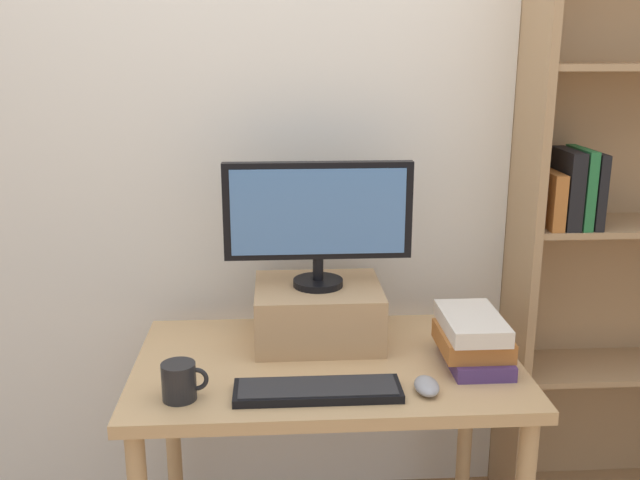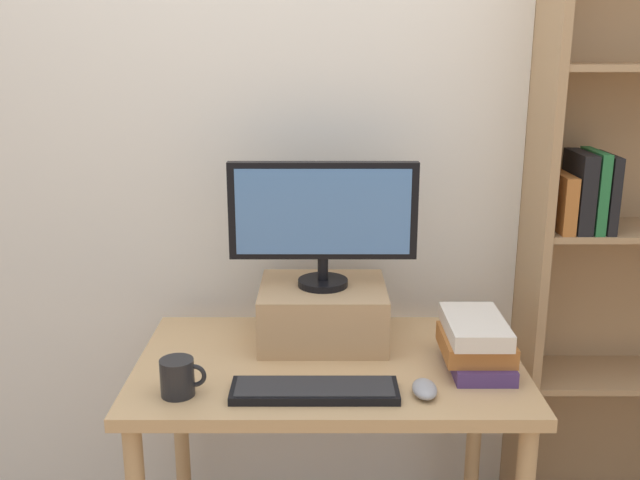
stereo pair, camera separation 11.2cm
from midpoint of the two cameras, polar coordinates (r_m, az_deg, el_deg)
back_wall at (r=2.38m, az=1.74°, el=8.52°), size 7.00×0.08×2.60m
desk at (r=2.12m, az=2.04°, el=-11.81°), size 1.10×0.67×0.71m
riser_box at (r=2.19m, az=1.46°, el=-5.82°), size 0.38×0.32×0.17m
computer_monitor at (r=2.10m, az=1.52°, el=1.90°), size 0.56×0.15×0.38m
keyboard at (r=1.89m, az=1.07°, el=-11.95°), size 0.44×0.13×0.02m
computer_mouse at (r=1.91m, az=9.83°, el=-11.67°), size 0.06×0.10×0.04m
book_stack at (r=2.07m, az=13.69°, el=-8.02°), size 0.19×0.27×0.14m
coffee_mug at (r=1.90m, az=-9.83°, el=-10.81°), size 0.12×0.09×0.10m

